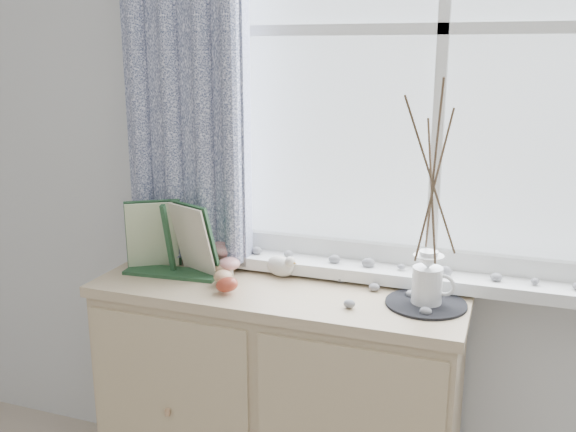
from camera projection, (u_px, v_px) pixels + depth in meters
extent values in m
cube|color=silver|center=(346.00, 139.00, 2.13)|extent=(4.00, 0.04, 2.60)
cube|color=white|center=(445.00, 29.00, 1.94)|extent=(1.30, 0.01, 1.40)
cube|color=white|center=(427.00, 277.00, 2.06)|extent=(1.45, 0.16, 0.04)
cube|color=#0B163D|center=(184.00, 22.00, 2.09)|extent=(0.44, 0.06, 1.61)
cube|color=tan|center=(279.00, 408.00, 2.18)|extent=(1.17, 0.43, 0.81)
cube|color=tan|center=(279.00, 291.00, 2.07)|extent=(1.20, 0.45, 0.03)
cube|color=tan|center=(171.00, 427.00, 2.07)|extent=(0.55, 0.01, 0.75)
cylinder|color=silver|center=(222.00, 260.00, 2.22)|extent=(0.03, 0.03, 0.07)
ellipsoid|color=#980A04|center=(222.00, 249.00, 2.21)|extent=(0.11, 0.11, 0.06)
cylinder|color=silver|center=(229.00, 271.00, 2.14)|extent=(0.03, 0.03, 0.05)
ellipsoid|color=#980A04|center=(229.00, 264.00, 2.13)|extent=(0.07, 0.07, 0.04)
ellipsoid|color=tan|center=(224.00, 277.00, 2.06)|extent=(0.06, 0.05, 0.08)
ellipsoid|color=tan|center=(222.00, 269.00, 2.14)|extent=(0.06, 0.05, 0.08)
ellipsoid|color=#983421|center=(227.00, 285.00, 1.99)|extent=(0.06, 0.05, 0.08)
cylinder|color=black|center=(426.00, 304.00, 1.91)|extent=(0.24, 0.24, 0.01)
cylinder|color=white|center=(427.00, 285.00, 1.90)|extent=(0.10, 0.10, 0.11)
cone|color=white|center=(428.00, 262.00, 1.88)|extent=(0.09, 0.09, 0.04)
cylinder|color=white|center=(429.00, 255.00, 1.87)|extent=(0.06, 0.06, 0.02)
torus|color=white|center=(444.00, 285.00, 1.88)|extent=(0.07, 0.02, 0.07)
ellipsoid|color=gray|center=(349.00, 304.00, 1.89)|extent=(0.03, 0.03, 0.02)
ellipsoid|color=gray|center=(374.00, 287.00, 2.02)|extent=(0.03, 0.03, 0.02)
ellipsoid|color=gray|center=(426.00, 311.00, 1.83)|extent=(0.03, 0.03, 0.02)
ellipsoid|color=gray|center=(341.00, 279.00, 2.10)|extent=(0.03, 0.03, 0.02)
ellipsoid|color=gray|center=(411.00, 294.00, 1.96)|extent=(0.03, 0.03, 0.02)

